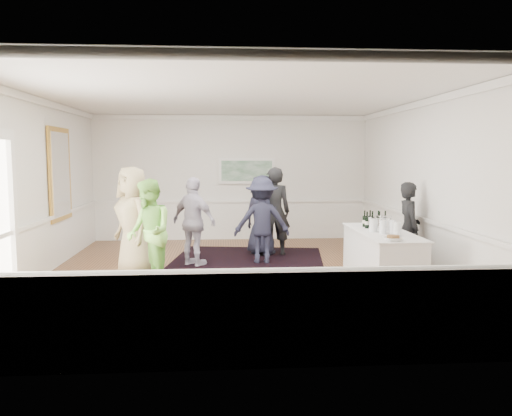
{
  "coord_description": "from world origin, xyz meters",
  "views": [
    {
      "loc": [
        -0.24,
        -8.87,
        2.17
      ],
      "look_at": [
        0.38,
        0.2,
        1.21
      ],
      "focal_mm": 35.0,
      "sensor_mm": 36.0,
      "label": 1
    }
  ],
  "objects": [
    {
      "name": "juice_pitchers",
      "position": [
        2.4,
        -0.94,
        1.02
      ],
      "size": [
        0.38,
        0.61,
        0.24
      ],
      "color": "#6CBC43",
      "rests_on": "serving_table"
    },
    {
      "name": "guest_dark_a",
      "position": [
        0.56,
        1.05,
        0.87
      ],
      "size": [
        1.12,
        0.65,
        1.73
      ],
      "primitive_type": "imported",
      "rotation": [
        0.0,
        0.0,
        3.15
      ],
      "color": "#1D1E31",
      "rests_on": "floor"
    },
    {
      "name": "guest_tan",
      "position": [
        -1.85,
        0.17,
        0.99
      ],
      "size": [
        1.07,
        1.15,
        1.97
      ],
      "primitive_type": "imported",
      "rotation": [
        0.0,
        0.0,
        -0.95
      ],
      "color": "tan",
      "rests_on": "floor"
    },
    {
      "name": "wall_right",
      "position": [
        3.5,
        0.0,
        1.6
      ],
      "size": [
        0.02,
        8.0,
        3.2
      ],
      "primitive_type": "cube",
      "color": "white",
      "rests_on": "floor"
    },
    {
      "name": "wall_front",
      "position": [
        0.0,
        -4.0,
        1.6
      ],
      "size": [
        7.0,
        0.02,
        3.2
      ],
      "primitive_type": "cube",
      "color": "white",
      "rests_on": "floor"
    },
    {
      "name": "floor",
      "position": [
        0.0,
        0.0,
        0.0
      ],
      "size": [
        8.0,
        8.0,
        0.0
      ],
      "primitive_type": "plane",
      "color": "brown",
      "rests_on": "ground"
    },
    {
      "name": "ice_bucket",
      "position": [
        2.55,
        -0.53,
        1.01
      ],
      "size": [
        0.26,
        0.26,
        0.25
      ],
      "primitive_type": "cylinder",
      "color": "silver",
      "rests_on": "serving_table"
    },
    {
      "name": "landscape_painting",
      "position": [
        0.4,
        3.95,
        1.78
      ],
      "size": [
        1.44,
        0.06,
        0.66
      ],
      "color": "white",
      "rests_on": "wall_back"
    },
    {
      "name": "serving_table",
      "position": [
        2.46,
        -0.72,
        0.45
      ],
      "size": [
        0.84,
        2.21,
        0.9
      ],
      "color": "silver",
      "rests_on": "floor"
    },
    {
      "name": "wall_left",
      "position": [
        -3.5,
        0.0,
        1.6
      ],
      "size": [
        0.02,
        8.0,
        3.2
      ],
      "primitive_type": "cube",
      "color": "white",
      "rests_on": "floor"
    },
    {
      "name": "bartender",
      "position": [
        3.2,
        0.02,
        0.84
      ],
      "size": [
        0.42,
        0.63,
        1.69
      ],
      "primitive_type": "imported",
      "rotation": [
        0.0,
        0.0,
        1.54
      ],
      "color": "black",
      "rests_on": "floor"
    },
    {
      "name": "wall_back",
      "position": [
        0.0,
        4.0,
        1.6
      ],
      "size": [
        7.0,
        0.02,
        3.2
      ],
      "primitive_type": "cube",
      "color": "white",
      "rests_on": "floor"
    },
    {
      "name": "ceiling",
      "position": [
        0.0,
        0.0,
        3.2
      ],
      "size": [
        7.0,
        8.0,
        0.02
      ],
      "primitive_type": "cube",
      "color": "white",
      "rests_on": "wall_back"
    },
    {
      "name": "nut_bowl",
      "position": [
        2.32,
        -1.63,
        0.93
      ],
      "size": [
        0.27,
        0.27,
        0.08
      ],
      "color": "white",
      "rests_on": "serving_table"
    },
    {
      "name": "guest_green",
      "position": [
        -1.46,
        -0.55,
        0.9
      ],
      "size": [
        0.97,
        1.07,
        1.79
      ],
      "primitive_type": "imported",
      "rotation": [
        0.0,
        0.0,
        -1.16
      ],
      "color": "#82D053",
      "rests_on": "floor"
    },
    {
      "name": "wainscoting",
      "position": [
        0.0,
        0.0,
        0.5
      ],
      "size": [
        7.0,
        8.0,
        1.0
      ],
      "primitive_type": null,
      "color": "white",
      "rests_on": "floor"
    },
    {
      "name": "area_rug",
      "position": [
        0.21,
        0.72,
        0.01
      ],
      "size": [
        3.6,
        4.42,
        0.02
      ],
      "primitive_type": "cube",
      "rotation": [
        0.0,
        0.0,
        -0.14
      ],
      "color": "black",
      "rests_on": "floor"
    },
    {
      "name": "guest_navy",
      "position": [
        0.64,
        1.89,
        0.88
      ],
      "size": [
        1.02,
        0.95,
        1.75
      ],
      "primitive_type": "imported",
      "rotation": [
        0.0,
        0.0,
        2.53
      ],
      "color": "#1D1E31",
      "rests_on": "floor"
    },
    {
      "name": "guest_lilac",
      "position": [
        -0.79,
        0.88,
        0.88
      ],
      "size": [
        1.08,
        0.96,
        1.76
      ],
      "primitive_type": "imported",
      "rotation": [
        0.0,
        0.0,
        2.49
      ],
      "color": "#BAB2C8",
      "rests_on": "floor"
    },
    {
      "name": "guest_dark_b",
      "position": [
        0.89,
        1.8,
        0.96
      ],
      "size": [
        0.71,
        0.47,
        1.92
      ],
      "primitive_type": "imported",
      "rotation": [
        0.0,
        0.0,
        3.12
      ],
      "color": "black",
      "rests_on": "floor"
    },
    {
      "name": "wine_bottles",
      "position": [
        2.45,
        -0.24,
        1.05
      ],
      "size": [
        0.44,
        0.3,
        0.31
      ],
      "color": "black",
      "rests_on": "serving_table"
    },
    {
      "name": "mirror",
      "position": [
        -3.45,
        1.3,
        1.8
      ],
      "size": [
        0.05,
        1.25,
        1.85
      ],
      "color": "gold",
      "rests_on": "wall_left"
    }
  ]
}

